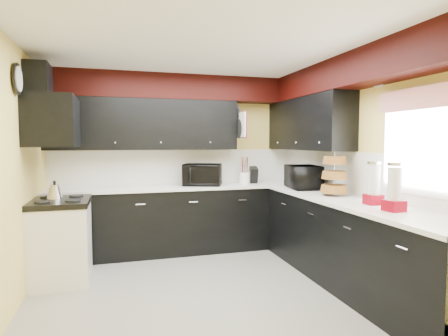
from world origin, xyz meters
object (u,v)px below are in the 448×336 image
Objects in this scene: toaster_oven at (202,175)px; knife_block at (253,175)px; utensil_crock at (245,178)px; kettle at (55,192)px; microwave at (304,177)px.

toaster_oven is 2.20× the size of knife_block.
utensil_crock reaches higher than kettle.
toaster_oven is at bearing 67.72° from microwave.
utensil_crock is at bearing -165.84° from knife_block.
microwave reaches higher than knife_block.
microwave reaches higher than utensil_crock.
microwave is at bearing -53.63° from knife_block.
toaster_oven is 1.96m from kettle.
toaster_oven is at bearing 18.39° from kettle.
toaster_oven reaches higher than kettle.
microwave reaches higher than toaster_oven.
knife_block is at bearing 36.17° from microwave.
utensil_crock is at bearing 25.42° from toaster_oven.
microwave is 0.90m from knife_block.
knife_block is (0.14, 0.01, 0.04)m from utensil_crock.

